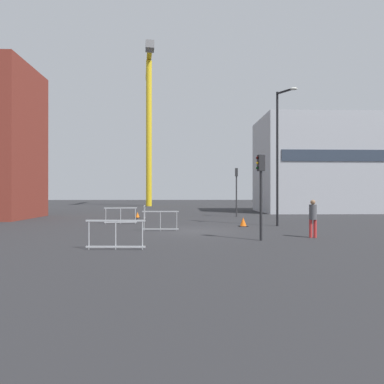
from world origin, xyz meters
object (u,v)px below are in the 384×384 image
traffic_light_island (236,184)px  pedestrian_walking (313,216)px  traffic_light_crosswalk (261,183)px  streetlamp_tall (279,149)px  traffic_cone_striped (243,222)px  construction_crane (149,109)px  traffic_cone_by_barrier (138,215)px

traffic_light_island → pedestrian_walking: traffic_light_island is taller
traffic_light_crosswalk → traffic_light_island: bearing=84.7°
streetlamp_tall → traffic_cone_striped: 5.07m
pedestrian_walking → traffic_cone_striped: bearing=113.1°
streetlamp_tall → traffic_cone_striped: streetlamp_tall is taller
construction_crane → traffic_cone_striped: construction_crane is taller
traffic_light_crosswalk → construction_crane: bearing=102.4°
streetlamp_tall → pedestrian_walking: bearing=-90.3°
construction_crane → traffic_cone_striped: bearing=-74.8°
construction_crane → traffic_light_crosswalk: size_ratio=6.33×
streetlamp_tall → traffic_light_crosswalk: size_ratio=2.25×
traffic_cone_striped → traffic_cone_by_barrier: 10.52m
streetlamp_tall → construction_crane: bearing=109.0°
pedestrian_walking → traffic_cone_striped: size_ratio=3.10×
construction_crane → traffic_cone_by_barrier: construction_crane is taller
construction_crane → pedestrian_walking: 41.54m
pedestrian_walking → traffic_cone_by_barrier: size_ratio=3.64×
traffic_light_crosswalk → traffic_cone_by_barrier: size_ratio=7.74×
traffic_light_island → traffic_cone_by_barrier: 8.78m
traffic_light_crosswalk → pedestrian_walking: traffic_light_crosswalk is taller
pedestrian_walking → traffic_cone_by_barrier: (-9.64, 12.76, -0.80)m
streetlamp_tall → traffic_cone_by_barrier: size_ratio=17.43×
construction_crane → streetlamp_tall: construction_crane is taller
construction_crane → traffic_light_island: size_ratio=5.61×
streetlamp_tall → traffic_light_crosswalk: bearing=-113.0°
traffic_light_crosswalk → pedestrian_walking: 3.11m
streetlamp_tall → traffic_light_island: streetlamp_tall is taller
traffic_cone_striped → traffic_light_crosswalk: bearing=-93.4°
traffic_light_crosswalk → traffic_cone_striped: bearing=86.6°
traffic_cone_striped → traffic_cone_by_barrier: size_ratio=1.18×
construction_crane → traffic_cone_by_barrier: (1.36, -24.73, -14.91)m
construction_crane → traffic_cone_by_barrier: 28.91m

